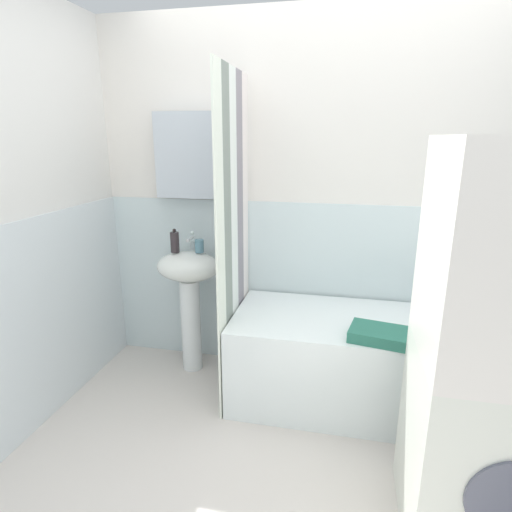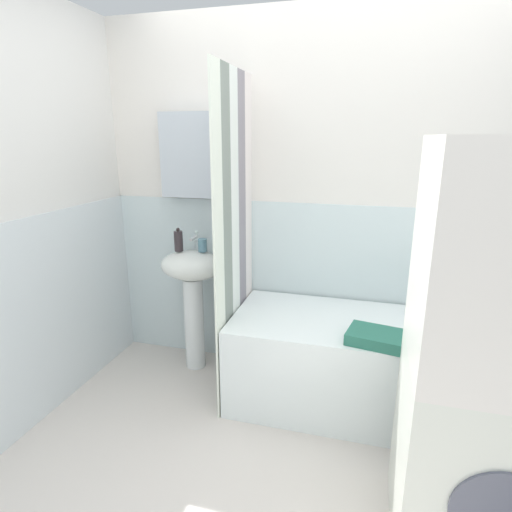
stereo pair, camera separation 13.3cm
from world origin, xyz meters
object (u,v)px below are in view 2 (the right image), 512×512
object	(u,v)px
lotion_bottle	(485,302)
towel_folded	(380,338)
toothbrush_cup	(203,245)
shampoo_bottle	(462,304)
bathtub	(362,365)
washer_dryer_stack	(498,368)
body_wash_bottle	(445,301)
sink	(193,284)
soap_dispenser	(179,241)

from	to	relation	value
lotion_bottle	towel_folded	distance (m)	0.80
toothbrush_cup	towel_folded	size ratio (longest dim) A/B	0.26
toothbrush_cup	shampoo_bottle	size ratio (longest dim) A/B	0.59
lotion_bottle	shampoo_bottle	distance (m)	0.13
bathtub	washer_dryer_stack	size ratio (longest dim) A/B	0.97
lotion_bottle	body_wash_bottle	xyz separation A→B (m)	(-0.22, -0.00, -0.02)
shampoo_bottle	body_wash_bottle	distance (m)	0.11
sink	bathtub	xyz separation A→B (m)	(1.18, -0.17, -0.36)
toothbrush_cup	lotion_bottle	size ratio (longest dim) A/B	0.40
body_wash_bottle	washer_dryer_stack	world-z (taller)	washer_dryer_stack
toothbrush_cup	shampoo_bottle	distance (m)	1.70
shampoo_bottle	washer_dryer_stack	distance (m)	1.15
sink	lotion_bottle	distance (m)	1.87
sink	toothbrush_cup	xyz separation A→B (m)	(0.08, 0.02, 0.28)
toothbrush_cup	lotion_bottle	xyz separation A→B (m)	(1.79, 0.09, -0.25)
soap_dispenser	washer_dryer_stack	size ratio (longest dim) A/B	0.10
soap_dispenser	towel_folded	distance (m)	1.44
bathtub	washer_dryer_stack	xyz separation A→B (m)	(0.47, -0.84, 0.54)
shampoo_bottle	toothbrush_cup	bearing A→B (deg)	-176.32
bathtub	toothbrush_cup	bearing A→B (deg)	170.56
soap_dispenser	bathtub	distance (m)	1.43
lotion_bottle	shampoo_bottle	bearing A→B (deg)	170.19
toothbrush_cup	shampoo_bottle	xyz separation A→B (m)	(1.67, 0.11, -0.29)
sink	towel_folded	bearing A→B (deg)	-17.99
washer_dryer_stack	towel_folded	bearing A→B (deg)	123.42
sink	toothbrush_cup	world-z (taller)	toothbrush_cup
towel_folded	washer_dryer_stack	bearing A→B (deg)	-56.58
bathtub	soap_dispenser	bearing A→B (deg)	173.04
body_wash_bottle	towel_folded	bearing A→B (deg)	-127.25
lotion_bottle	body_wash_bottle	world-z (taller)	lotion_bottle
towel_folded	lotion_bottle	bearing A→B (deg)	39.98
soap_dispenser	toothbrush_cup	world-z (taller)	soap_dispenser
sink	towel_folded	xyz separation A→B (m)	(1.26, -0.41, -0.05)
toothbrush_cup	soap_dispenser	bearing A→B (deg)	-169.97
body_wash_bottle	toothbrush_cup	bearing A→B (deg)	-176.87
toothbrush_cup	shampoo_bottle	bearing A→B (deg)	3.68
soap_dispenser	towel_folded	xyz separation A→B (m)	(1.34, -0.40, -0.35)
towel_folded	bathtub	bearing A→B (deg)	108.40
bathtub	lotion_bottle	size ratio (longest dim) A/B	7.19
bathtub	lotion_bottle	bearing A→B (deg)	21.29
shampoo_bottle	body_wash_bottle	bearing A→B (deg)	-168.08
shampoo_bottle	towel_folded	size ratio (longest dim) A/B	0.45
sink	soap_dispenser	size ratio (longest dim) A/B	5.39
bathtub	towel_folded	bearing A→B (deg)	-71.60
soap_dispenser	bathtub	xyz separation A→B (m)	(1.26, -0.15, -0.66)
soap_dispenser	body_wash_bottle	bearing A→B (deg)	3.79
toothbrush_cup	towel_folded	bearing A→B (deg)	-19.83
bathtub	sink	bearing A→B (deg)	171.99
soap_dispenser	towel_folded	world-z (taller)	soap_dispenser
body_wash_bottle	washer_dryer_stack	size ratio (longest dim) A/B	0.12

